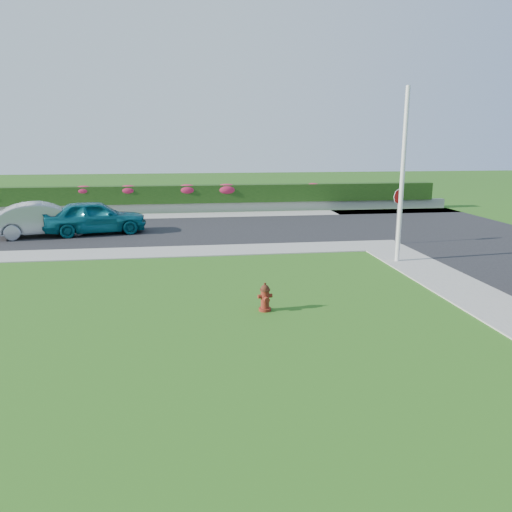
{
  "coord_description": "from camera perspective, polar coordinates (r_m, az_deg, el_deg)",
  "views": [
    {
      "loc": [
        -1.24,
        -11.03,
        4.41
      ],
      "look_at": [
        0.89,
        3.98,
        0.9
      ],
      "focal_mm": 35.0,
      "sensor_mm": 36.0,
      "label": 1
    }
  ],
  "objects": [
    {
      "name": "stop_sign",
      "position": [
        22.25,
        15.95,
        5.78
      ],
      "size": [
        0.59,
        0.33,
        2.43
      ],
      "rotation": [
        0.0,
        0.0,
        0.1
      ],
      "color": "slate",
      "rests_on": "ground"
    },
    {
      "name": "utility_pole",
      "position": [
        18.91,
        16.38,
        8.67
      ],
      "size": [
        0.16,
        0.16,
        6.28
      ],
      "primitive_type": "cylinder",
      "color": "silver",
      "rests_on": "ground"
    },
    {
      "name": "sedan_teal",
      "position": [
        25.17,
        -17.9,
        4.27
      ],
      "size": [
        5.01,
        2.8,
        1.61
      ],
      "primitive_type": "imported",
      "rotation": [
        0.0,
        0.0,
        1.77
      ],
      "color": "#0E5B6B",
      "rests_on": "street_far"
    },
    {
      "name": "ground",
      "position": [
        11.94,
        -1.56,
        -8.64
      ],
      "size": [
        120.0,
        120.0,
        0.0
      ],
      "primitive_type": "plane",
      "color": "black",
      "rests_on": "ground"
    },
    {
      "name": "sedan_silver",
      "position": [
        25.49,
        -22.96,
        3.91
      ],
      "size": [
        5.03,
        2.94,
        1.57
      ],
      "primitive_type": "imported",
      "rotation": [
        0.0,
        0.0,
        1.86
      ],
      "color": "#94979B",
      "rests_on": "street_far"
    },
    {
      "name": "flower_clump_f",
      "position": [
        32.7,
        6.54,
        7.83
      ],
      "size": [
        1.06,
        0.68,
        0.53
      ],
      "primitive_type": "ellipsoid",
      "color": "#BC203B",
      "rests_on": "hedge"
    },
    {
      "name": "street_far",
      "position": [
        25.69,
        -16.38,
        2.66
      ],
      "size": [
        26.0,
        8.0,
        0.04
      ],
      "primitive_type": "cube",
      "color": "black",
      "rests_on": "ground"
    },
    {
      "name": "flower_clump_b",
      "position": [
        32.25,
        -19.08,
        7.07
      ],
      "size": [
        1.23,
        0.79,
        0.61
      ],
      "primitive_type": "ellipsoid",
      "color": "#BC203B",
      "rests_on": "hedge"
    },
    {
      "name": "retaining_wall",
      "position": [
        31.79,
        -7.6,
        5.49
      ],
      "size": [
        34.0,
        0.4,
        0.6
      ],
      "primitive_type": "cube",
      "color": "gray",
      "rests_on": "ground"
    },
    {
      "name": "sidewalk_beyond",
      "position": [
        30.35,
        -7.55,
        4.6
      ],
      "size": [
        34.0,
        2.0,
        0.04
      ],
      "primitive_type": "cube",
      "color": "gray",
      "rests_on": "ground"
    },
    {
      "name": "hedge",
      "position": [
        31.79,
        -7.65,
        7.04
      ],
      "size": [
        32.0,
        0.9,
        1.1
      ],
      "primitive_type": "cube",
      "color": "black",
      "rests_on": "retaining_wall"
    },
    {
      "name": "fire_hydrant",
      "position": [
        13.23,
        1.04,
        -4.78
      ],
      "size": [
        0.4,
        0.38,
        0.77
      ],
      "rotation": [
        0.0,
        0.0,
        0.15
      ],
      "color": "#59120D",
      "rests_on": "ground"
    },
    {
      "name": "flower_clump_d",
      "position": [
        31.67,
        -7.86,
        7.51
      ],
      "size": [
        1.38,
        0.88,
        0.69
      ],
      "primitive_type": "ellipsoid",
      "color": "#BC203B",
      "rests_on": "hedge"
    },
    {
      "name": "sidewalk_far",
      "position": [
        21.05,
        -20.94,
        0.12
      ],
      "size": [
        24.0,
        2.0,
        0.04
      ],
      "primitive_type": "cube",
      "color": "gray",
      "rests_on": "ground"
    },
    {
      "name": "flower_clump_e",
      "position": [
        31.77,
        -3.37,
        7.59
      ],
      "size": [
        1.47,
        0.94,
        0.73
      ],
      "primitive_type": "ellipsoid",
      "color": "#BC203B",
      "rests_on": "hedge"
    },
    {
      "name": "curb_corner",
      "position": [
        22.09,
        14.01,
        1.18
      ],
      "size": [
        2.0,
        2.0,
        0.04
      ],
      "primitive_type": "cube",
      "color": "gray",
      "rests_on": "ground"
    },
    {
      "name": "flower_clump_c",
      "position": [
        31.85,
        -14.36,
        7.29
      ],
      "size": [
        1.29,
        0.83,
        0.65
      ],
      "primitive_type": "ellipsoid",
      "color": "#BC203B",
      "rests_on": "hedge"
    }
  ]
}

